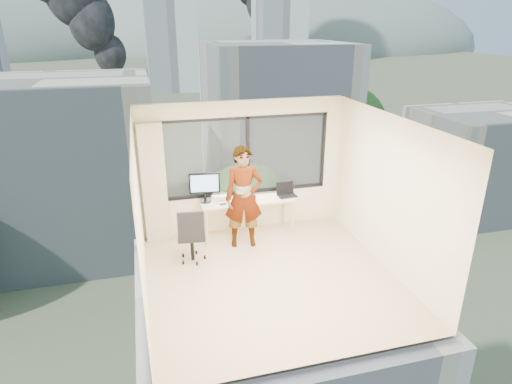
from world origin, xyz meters
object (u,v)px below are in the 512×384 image
object	(u,v)px
chair	(191,234)
handbag	(284,187)
desk	(247,217)
monitor	(205,187)
laptop	(287,190)
person	(244,197)
game_console	(221,196)

from	to	relation	value
chair	handbag	size ratio (longest dim) A/B	3.83
desk	monitor	bearing A→B (deg)	172.86
chair	laptop	xyz separation A→B (m)	(1.98, 0.69, 0.35)
desk	person	size ratio (longest dim) A/B	0.94
monitor	laptop	size ratio (longest dim) A/B	1.52
game_console	laptop	world-z (taller)	laptop
desk	chair	size ratio (longest dim) A/B	1.73
monitor	handbag	xyz separation A→B (m)	(1.60, 0.07, -0.19)
person	handbag	bearing A→B (deg)	38.30
game_console	monitor	bearing A→B (deg)	-142.03
game_console	handbag	bearing A→B (deg)	18.86
desk	chair	bearing A→B (deg)	-148.30
monitor	laptop	bearing A→B (deg)	2.79
desk	game_console	bearing A→B (deg)	157.36
chair	monitor	distance (m)	1.05
chair	handbag	distance (m)	2.20
game_console	handbag	xyz separation A→B (m)	(1.28, -0.03, 0.07)
monitor	game_console	distance (m)	0.42
desk	laptop	distance (m)	0.94
chair	monitor	xyz separation A→B (m)	(0.38, 0.83, 0.52)
desk	monitor	distance (m)	1.04
chair	game_console	world-z (taller)	chair
chair	laptop	bearing A→B (deg)	25.14
chair	person	world-z (taller)	person
laptop	monitor	bearing A→B (deg)	172.13
monitor	game_console	size ratio (longest dim) A/B	1.82
desk	chair	xyz separation A→B (m)	(-1.18, -0.73, 0.14)
person	game_console	world-z (taller)	person
person	laptop	size ratio (longest dim) A/B	5.03
laptop	handbag	xyz separation A→B (m)	(0.00, 0.21, -0.01)
desk	game_console	size ratio (longest dim) A/B	5.65
desk	game_console	world-z (taller)	game_console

